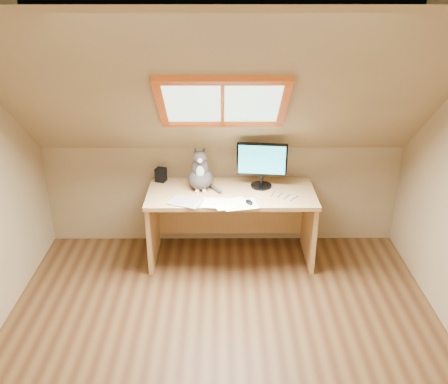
{
  "coord_description": "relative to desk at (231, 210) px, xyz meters",
  "views": [
    {
      "loc": [
        -0.0,
        -2.79,
        2.6
      ],
      "look_at": [
        0.01,
        1.0,
        0.87
      ],
      "focal_mm": 40.0,
      "sensor_mm": 36.0,
      "label": 1
    }
  ],
  "objects": [
    {
      "name": "ground",
      "position": [
        -0.08,
        -1.45,
        -0.48
      ],
      "size": [
        3.5,
        3.5,
        0.0
      ],
      "primitive_type": "plane",
      "color": "brown",
      "rests_on": "ground"
    },
    {
      "name": "desk_speaker",
      "position": [
        -0.67,
        0.18,
        0.28
      ],
      "size": [
        0.12,
        0.12,
        0.13
      ],
      "primitive_type": "cube",
      "rotation": [
        0.0,
        0.0,
        -0.31
      ],
      "color": "black",
      "rests_on": "desk"
    },
    {
      "name": "monitor",
      "position": [
        0.28,
        0.04,
        0.47
      ],
      "size": [
        0.47,
        0.2,
        0.43
      ],
      "color": "black",
      "rests_on": "desk"
    },
    {
      "name": "papers",
      "position": [
        -0.01,
        -0.33,
        0.22
      ],
      "size": [
        0.35,
        0.3,
        0.01
      ],
      "color": "white",
      "rests_on": "desk"
    },
    {
      "name": "graphics_tablet",
      "position": [
        -0.4,
        -0.3,
        0.22
      ],
      "size": [
        0.33,
        0.28,
        0.01
      ],
      "primitive_type": "cube",
      "rotation": [
        0.0,
        0.0,
        -0.38
      ],
      "color": "#B2B2B7",
      "rests_on": "desk"
    },
    {
      "name": "cables",
      "position": [
        0.37,
        -0.19,
        0.22
      ],
      "size": [
        0.51,
        0.26,
        0.01
      ],
      "color": "silver",
      "rests_on": "desk"
    },
    {
      "name": "desk",
      "position": [
        0.0,
        0.0,
        0.0
      ],
      "size": [
        1.54,
        0.67,
        0.7
      ],
      "color": "tan",
      "rests_on": "ground"
    },
    {
      "name": "mouse",
      "position": [
        0.15,
        -0.32,
        0.23
      ],
      "size": [
        0.09,
        0.11,
        0.03
      ],
      "primitive_type": "ellipsoid",
      "rotation": [
        0.0,
        0.0,
        0.39
      ],
      "color": "black",
      "rests_on": "desk"
    },
    {
      "name": "room_shell",
      "position": [
        -0.08,
        -1.54,
        0.95
      ],
      "size": [
        3.52,
        3.52,
        2.41
      ],
      "color": "tan",
      "rests_on": "ground"
    },
    {
      "name": "cat",
      "position": [
        -0.29,
        0.01,
        0.37
      ],
      "size": [
        0.24,
        0.29,
        0.43
      ],
      "color": "#494440",
      "rests_on": "desk"
    }
  ]
}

